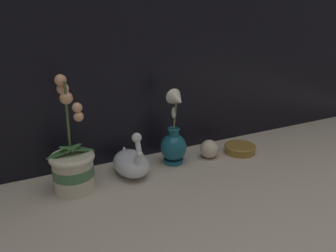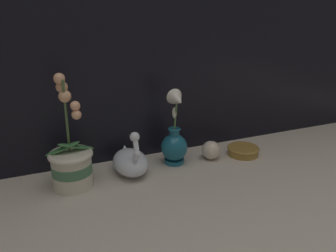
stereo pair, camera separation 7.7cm
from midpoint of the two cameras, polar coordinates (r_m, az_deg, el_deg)
ground_plane at (r=1.15m, az=4.18°, el=-10.14°), size 2.80×2.80×0.00m
window_backdrop at (r=1.27m, az=-1.44°, el=20.89°), size 2.80×0.03×1.20m
orchid_potted_plant at (r=1.14m, az=-14.60°, el=-6.18°), size 0.17×0.15×0.39m
swan_figurine at (r=1.21m, az=-4.78°, el=-6.06°), size 0.12×0.21×0.18m
blue_vase at (r=1.26m, az=2.93°, el=-2.53°), size 0.10×0.12×0.30m
glass_sphere at (r=1.34m, az=9.14°, el=-4.18°), size 0.08×0.08×0.08m
amber_dish at (r=1.41m, az=14.48°, el=-4.10°), size 0.13×0.13×0.03m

